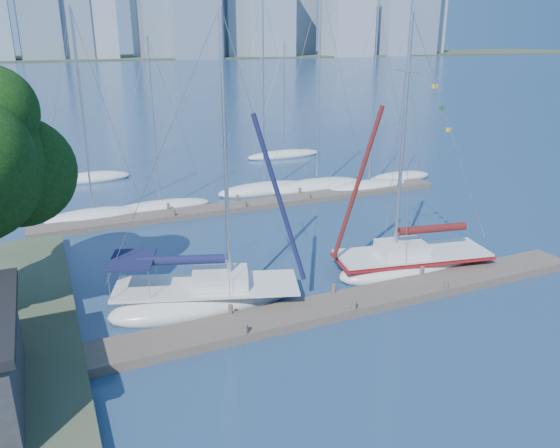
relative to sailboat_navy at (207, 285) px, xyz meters
name	(u,v)px	position (x,y,z in m)	size (l,w,h in m)	color
ground	(343,308)	(5.47, -2.77, -1.00)	(700.00, 700.00, 0.00)	navy
near_dock	(343,304)	(5.47, -2.77, -0.80)	(26.00, 2.00, 0.40)	#51473B
far_dock	(254,204)	(7.47, 13.23, -0.82)	(30.00, 1.80, 0.36)	#51473B
far_shore	(50,58)	(5.47, 317.23, -1.00)	(800.00, 100.00, 1.50)	#38472D
sailboat_navy	(207,285)	(0.00, 0.00, 0.00)	(9.25, 5.52, 13.28)	silver
sailboat_maroon	(412,252)	(10.86, -0.48, 0.01)	(8.90, 4.32, 13.18)	silver
bg_boat_0	(94,216)	(-3.35, 14.88, -0.72)	(6.28, 2.28, 13.63)	silver
bg_boat_1	(160,207)	(1.13, 15.26, -0.77)	(7.47, 3.89, 11.89)	silver
bg_boat_2	(264,189)	(9.59, 16.51, -0.71)	(7.62, 2.48, 14.79)	silver
bg_boat_3	(317,186)	(13.72, 15.59, -0.69)	(8.19, 3.03, 15.60)	silver
bg_boat_4	(369,186)	(17.50, 13.88, -0.72)	(7.33, 2.58, 14.39)	silver
bg_boat_5	(400,177)	(21.63, 15.51, -0.77)	(6.24, 3.82, 10.28)	silver
bg_boat_6	(91,177)	(-2.43, 25.84, -0.72)	(6.80, 4.09, 13.81)	silver
bg_boat_7	(284,155)	(16.44, 27.95, -0.77)	(8.09, 4.26, 11.48)	silver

